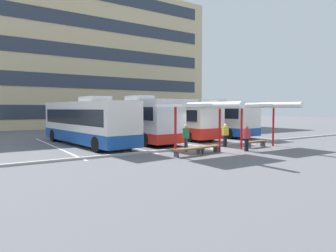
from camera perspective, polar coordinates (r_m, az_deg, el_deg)
name	(u,v)px	position (r m, az deg, el deg)	size (l,w,h in m)	color
ground_plane	(211,148)	(20.96, 8.14, -4.16)	(160.00, 160.00, 0.00)	slate
terminal_building	(74,58)	(49.18, -17.33, 12.13)	(41.87, 10.72, 23.47)	#D1BC8C
coach_bus_0	(87,123)	(23.10, -15.10, 0.54)	(3.57, 11.33, 3.56)	silver
coach_bus_1	(131,120)	(25.54, -7.08, 1.13)	(2.92, 11.88, 3.74)	silver
coach_bus_2	(176,121)	(27.96, 1.59, 1.04)	(2.87, 10.53, 3.50)	silver
coach_bus_3	(204,118)	(31.21, 6.78, 1.45)	(3.18, 12.29, 3.66)	silver
lane_stripe_0	(54,147)	(22.97, -20.72, -3.67)	(0.16, 14.00, 0.01)	white
lane_stripe_1	(112,143)	(24.33, -10.59, -3.13)	(0.16, 14.00, 0.01)	white
lane_stripe_2	(159,140)	(26.36, -1.78, -2.58)	(0.16, 14.00, 0.01)	white
lane_stripe_3	(198,137)	(28.91, 5.62, -2.07)	(0.16, 14.00, 0.01)	white
lane_stripe_4	(230,135)	(31.87, 11.73, -1.62)	(0.16, 14.00, 0.01)	white
waiting_shelter_0	(202,106)	(17.63, 6.41, 3.76)	(4.38, 4.65, 3.08)	red
bench_0	(188,150)	(17.32, 3.81, -4.56)	(1.98, 0.48, 0.45)	brown
bench_1	(209,148)	(18.63, 7.79, -4.06)	(1.59, 0.57, 0.45)	brown
waiting_shelter_1	(262,106)	(21.59, 17.30, 3.65)	(4.32, 4.52, 3.13)	red
bench_2	(256,142)	(21.99, 16.31, -3.01)	(1.97, 0.54, 0.45)	brown
platform_kerb	(207,147)	(21.27, 7.37, -3.88)	(44.00, 0.24, 0.12)	#ADADA8
waiting_passenger_0	(186,136)	(19.02, 3.43, -1.88)	(0.30, 0.52, 1.71)	#33384C
waiting_passenger_1	(225,133)	(21.73, 10.78, -1.40)	(0.48, 0.24, 1.65)	black
waiting_passenger_2	(247,137)	(19.81, 14.67, -1.95)	(0.49, 0.27, 1.63)	black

